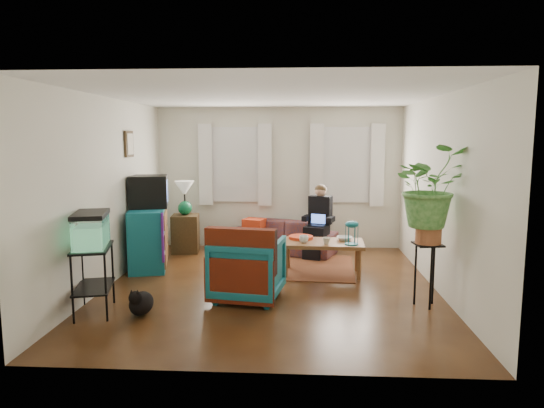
# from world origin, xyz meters

# --- Properties ---
(floor) EXTENTS (4.50, 5.00, 0.01)m
(floor) POSITION_xyz_m (0.00, 0.00, 0.00)
(floor) COLOR #4F2B14
(floor) RESTS_ON ground
(ceiling) EXTENTS (4.50, 5.00, 0.01)m
(ceiling) POSITION_xyz_m (0.00, 0.00, 2.60)
(ceiling) COLOR white
(ceiling) RESTS_ON wall_back
(wall_back) EXTENTS (4.50, 0.01, 2.60)m
(wall_back) POSITION_xyz_m (0.00, 2.50, 1.30)
(wall_back) COLOR silver
(wall_back) RESTS_ON floor
(wall_front) EXTENTS (4.50, 0.01, 2.60)m
(wall_front) POSITION_xyz_m (0.00, -2.50, 1.30)
(wall_front) COLOR silver
(wall_front) RESTS_ON floor
(wall_left) EXTENTS (0.01, 5.00, 2.60)m
(wall_left) POSITION_xyz_m (-2.25, 0.00, 1.30)
(wall_left) COLOR silver
(wall_left) RESTS_ON floor
(wall_right) EXTENTS (0.01, 5.00, 2.60)m
(wall_right) POSITION_xyz_m (2.25, 0.00, 1.30)
(wall_right) COLOR silver
(wall_right) RESTS_ON floor
(window_left) EXTENTS (1.08, 0.04, 1.38)m
(window_left) POSITION_xyz_m (-0.80, 2.48, 1.55)
(window_left) COLOR white
(window_left) RESTS_ON wall_back
(window_right) EXTENTS (1.08, 0.04, 1.38)m
(window_right) POSITION_xyz_m (1.25, 2.48, 1.55)
(window_right) COLOR white
(window_right) RESTS_ON wall_back
(curtains_left) EXTENTS (1.36, 0.06, 1.50)m
(curtains_left) POSITION_xyz_m (-0.80, 2.40, 1.55)
(curtains_left) COLOR white
(curtains_left) RESTS_ON wall_back
(curtains_right) EXTENTS (1.36, 0.06, 1.50)m
(curtains_right) POSITION_xyz_m (1.25, 2.40, 1.55)
(curtains_right) COLOR white
(curtains_right) RESTS_ON wall_back
(picture_frame) EXTENTS (0.04, 0.32, 0.40)m
(picture_frame) POSITION_xyz_m (-2.21, 0.85, 1.95)
(picture_frame) COLOR #3D2616
(picture_frame) RESTS_ON wall_left
(area_rug) EXTENTS (2.10, 1.72, 0.01)m
(area_rug) POSITION_xyz_m (0.25, 1.04, 0.01)
(area_rug) COLOR maroon
(area_rug) RESTS_ON floor
(sofa) EXTENTS (2.03, 1.33, 0.74)m
(sofa) POSITION_xyz_m (0.08, 2.05, 0.37)
(sofa) COLOR brown
(sofa) RESTS_ON floor
(seated_person) EXTENTS (0.64, 0.71, 1.13)m
(seated_person) POSITION_xyz_m (0.73, 1.82, 0.56)
(seated_person) COLOR black
(seated_person) RESTS_ON sofa
(side_table) EXTENTS (0.51, 0.51, 0.68)m
(side_table) POSITION_xyz_m (-1.65, 1.96, 0.34)
(side_table) COLOR #391F15
(side_table) RESTS_ON floor
(table_lamp) EXTENTS (0.38, 0.38, 0.62)m
(table_lamp) POSITION_xyz_m (-1.65, 1.96, 0.97)
(table_lamp) COLOR white
(table_lamp) RESTS_ON side_table
(dresser) EXTENTS (0.75, 1.15, 0.95)m
(dresser) POSITION_xyz_m (-1.99, 0.89, 0.47)
(dresser) COLOR #116767
(dresser) RESTS_ON floor
(crt_tv) EXTENTS (0.69, 0.65, 0.51)m
(crt_tv) POSITION_xyz_m (-1.99, 0.99, 1.20)
(crt_tv) COLOR black
(crt_tv) RESTS_ON dresser
(aquarium_stand) EXTENTS (0.56, 0.79, 0.79)m
(aquarium_stand) POSITION_xyz_m (-2.00, -1.13, 0.40)
(aquarium_stand) COLOR black
(aquarium_stand) RESTS_ON floor
(aquarium) EXTENTS (0.51, 0.71, 0.42)m
(aquarium) POSITION_xyz_m (-2.00, -1.13, 1.00)
(aquarium) COLOR #7FD899
(aquarium) RESTS_ON aquarium_stand
(black_cat) EXTENTS (0.29, 0.42, 0.34)m
(black_cat) POSITION_xyz_m (-1.43, -1.18, 0.17)
(black_cat) COLOR black
(black_cat) RESTS_ON floor
(armchair) EXTENTS (0.96, 0.91, 0.86)m
(armchair) POSITION_xyz_m (-0.26, -0.50, 0.43)
(armchair) COLOR #105965
(armchair) RESTS_ON floor
(serape_throw) EXTENTS (0.89, 0.34, 0.71)m
(serape_throw) POSITION_xyz_m (-0.31, -0.83, 0.61)
(serape_throw) COLOR #9E0A0A
(serape_throw) RESTS_ON armchair
(coffee_table) EXTENTS (1.25, 0.72, 0.50)m
(coffee_table) POSITION_xyz_m (0.74, 0.66, 0.25)
(coffee_table) COLOR brown
(coffee_table) RESTS_ON floor
(cup_a) EXTENTS (0.14, 0.14, 0.11)m
(cup_a) POSITION_xyz_m (0.46, 0.56, 0.56)
(cup_a) COLOR white
(cup_a) RESTS_ON coffee_table
(cup_b) EXTENTS (0.12, 0.12, 0.10)m
(cup_b) POSITION_xyz_m (0.79, 0.45, 0.56)
(cup_b) COLOR beige
(cup_b) RESTS_ON coffee_table
(bowl) EXTENTS (0.25, 0.25, 0.06)m
(bowl) POSITION_xyz_m (1.08, 0.75, 0.53)
(bowl) COLOR white
(bowl) RESTS_ON coffee_table
(snack_tray) EXTENTS (0.39, 0.39, 0.04)m
(snack_tray) POSITION_xyz_m (0.42, 0.84, 0.53)
(snack_tray) COLOR #B21414
(snack_tray) RESTS_ON coffee_table
(birdcage) EXTENTS (0.21, 0.21, 0.35)m
(birdcage) POSITION_xyz_m (1.16, 0.47, 0.68)
(birdcage) COLOR #115B6B
(birdcage) RESTS_ON coffee_table
(plant_stand) EXTENTS (0.37, 0.37, 0.78)m
(plant_stand) POSITION_xyz_m (1.95, -0.67, 0.39)
(plant_stand) COLOR black
(plant_stand) RESTS_ON floor
(potted_plant) EXTENTS (0.99, 0.89, 0.99)m
(potted_plant) POSITION_xyz_m (1.95, -0.67, 1.32)
(potted_plant) COLOR #599947
(potted_plant) RESTS_ON plant_stand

